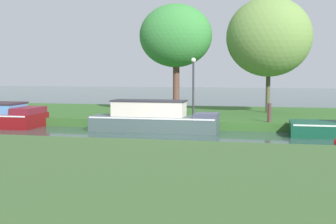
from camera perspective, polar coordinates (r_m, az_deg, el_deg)
ground_plane at (r=20.09m, az=0.75°, el=-2.88°), size 120.00×120.00×0.00m
riverbank_far at (r=26.92m, az=3.76°, el=-0.45°), size 72.00×10.00×0.40m
riverbank_near at (r=11.53m, az=-8.41°, el=-7.88°), size 72.00×10.00×0.40m
slate_barge at (r=21.45m, az=-1.74°, el=-0.80°), size 5.94×1.60×1.44m
willow_tree_left at (r=26.19m, az=0.94°, el=9.34°), size 4.10×3.22×6.12m
willow_tree_centre at (r=26.77m, az=12.33°, el=9.01°), size 4.76×3.99×6.50m
lamp_post at (r=23.29m, az=3.14°, el=3.89°), size 0.24×0.24×3.05m
mooring_post_near at (r=22.04m, az=12.37°, el=-0.09°), size 0.17×0.17×0.88m
mooring_post_far at (r=25.43m, az=-17.56°, el=0.35°), size 0.19×0.19×0.79m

